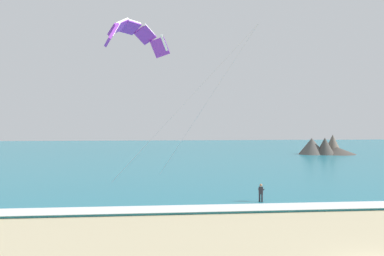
{
  "coord_description": "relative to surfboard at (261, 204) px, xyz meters",
  "views": [
    {
      "loc": [
        -10.79,
        -16.59,
        6.6
      ],
      "look_at": [
        -7.69,
        15.59,
        6.22
      ],
      "focal_mm": 36.73,
      "sensor_mm": 36.0,
      "label": 1
    }
  ],
  "objects": [
    {
      "name": "sea",
      "position": [
        2.17,
        57.04,
        0.07
      ],
      "size": [
        200.0,
        120.0,
        0.2
      ],
      "primitive_type": "cube",
      "color": "teal",
      "rests_on": "ground"
    },
    {
      "name": "kite_primary",
      "position": [
        -10.59,
        8.65,
        15.51
      ],
      "size": [
        13.14,
        11.49,
        15.71
      ],
      "color": "purple"
    },
    {
      "name": "surfboard",
      "position": [
        0.0,
        0.0,
        0.0
      ],
      "size": [
        0.92,
        1.46,
        0.09
      ],
      "color": "#E04C38",
      "rests_on": "ground"
    },
    {
      "name": "headland_right",
      "position": [
        26.98,
        47.27,
        1.52
      ],
      "size": [
        12.49,
        8.5,
        4.27
      ],
      "color": "#47423D",
      "rests_on": "ground"
    },
    {
      "name": "surf_foam",
      "position": [
        2.17,
        -1.96,
        0.19
      ],
      "size": [
        200.0,
        2.4,
        0.04
      ],
      "primitive_type": "cube",
      "color": "white",
      "rests_on": "sea"
    },
    {
      "name": "kitesurfer",
      "position": [
        0.01,
        0.02,
        0.91
      ],
      "size": [
        0.65,
        0.64,
        1.69
      ],
      "color": "#232328",
      "rests_on": "ground"
    }
  ]
}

